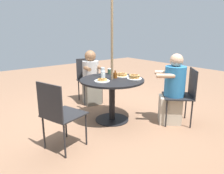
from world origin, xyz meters
name	(u,v)px	position (x,y,z in m)	size (l,w,h in m)	color
ground_plane	(112,120)	(0.00, 0.00, 0.00)	(12.00, 12.00, 0.00)	#8C664C
patio_table	(112,88)	(0.00, 0.00, 0.58)	(1.06, 1.06, 0.72)	black
umbrella_pole	(112,57)	(0.00, 0.00, 1.09)	(0.04, 0.04, 2.18)	#846B4C
patio_chair_north	(59,112)	(1.12, 0.32, 0.53)	(0.56, 0.56, 0.91)	#232326
patio_chair_east	(184,92)	(-0.83, 0.82, 0.53)	(0.64, 0.64, 0.91)	#232326
diner_east	(173,92)	(-0.71, 0.70, 0.53)	(0.54, 0.54, 1.15)	beige
patio_chair_south	(88,77)	(-0.27, -1.14, 0.53)	(0.55, 0.55, 0.91)	#232326
diner_south	(91,79)	(-0.23, -0.96, 0.51)	(0.42, 0.51, 1.11)	gray
pancake_plate_a	(134,77)	(-0.30, 0.22, 0.75)	(0.24, 0.24, 0.08)	white
pancake_plate_b	(122,75)	(-0.26, -0.05, 0.75)	(0.24, 0.24, 0.07)	white
pancake_plate_c	(102,80)	(0.22, 0.02, 0.74)	(0.24, 0.24, 0.05)	white
syrup_bottle	(115,75)	(-0.08, -0.02, 0.77)	(0.08, 0.07, 0.13)	brown
coffee_cup	(110,71)	(-0.24, -0.36, 0.77)	(0.08, 0.08, 0.10)	#33513D
drinking_glass_a	(103,75)	(0.08, -0.15, 0.78)	(0.08, 0.08, 0.12)	silver
drinking_glass_b	(103,71)	(-0.10, -0.39, 0.79)	(0.07, 0.07, 0.13)	silver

